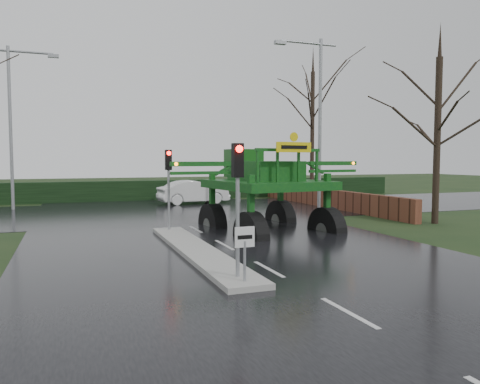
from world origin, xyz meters
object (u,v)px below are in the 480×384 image
object	(u,v)px
traffic_signal_far	(240,167)
crop_sprayer	(248,175)
street_light_right	(315,109)
traffic_signal_near	(238,181)
traffic_signal_mid	(169,172)
white_sedan	(194,204)
street_light_left_far	(15,113)
keep_left_sign	(245,245)

from	to	relation	value
traffic_signal_far	crop_sprayer	bearing A→B (deg)	71.00
traffic_signal_far	street_light_right	bearing A→B (deg)	101.95
traffic_signal_near	traffic_signal_far	size ratio (longest dim) A/B	1.00
traffic_signal_mid	street_light_right	distance (m)	11.05
white_sedan	street_light_left_far	bearing A→B (deg)	82.74
keep_left_sign	crop_sprayer	world-z (taller)	crop_sprayer
traffic_signal_near	white_sedan	xyz separation A→B (m)	(4.28, 20.86, -2.59)
traffic_signal_near	traffic_signal_far	distance (m)	22.42
street_light_right	white_sedan	world-z (taller)	street_light_right
keep_left_sign	white_sedan	xyz separation A→B (m)	(4.28, 21.35, -1.06)
traffic_signal_near	white_sedan	world-z (taller)	traffic_signal_near
street_light_left_far	traffic_signal_near	bearing A→B (deg)	-71.83
keep_left_sign	street_light_right	size ratio (longest dim) A/B	0.14
traffic_signal_far	street_light_left_far	distance (m)	15.08
traffic_signal_near	traffic_signal_far	xyz separation A→B (m)	(7.80, 21.02, 0.00)
traffic_signal_far	street_light_right	xyz separation A→B (m)	(1.69, -8.01, 3.40)
keep_left_sign	traffic_signal_near	distance (m)	1.61
traffic_signal_far	white_sedan	xyz separation A→B (m)	(-3.52, -0.16, -2.59)
white_sedan	traffic_signal_far	bearing A→B (deg)	-93.85
traffic_signal_near	white_sedan	size ratio (longest dim) A/B	0.71
traffic_signal_mid	crop_sprayer	size ratio (longest dim) A/B	0.38
street_light_left_far	crop_sprayer	distance (m)	17.79
street_light_left_far	white_sedan	size ratio (longest dim) A/B	2.02
traffic_signal_near	traffic_signal_mid	bearing A→B (deg)	90.00
crop_sprayer	white_sedan	xyz separation A→B (m)	(1.48, 14.35, -2.50)
traffic_signal_far	crop_sprayer	size ratio (longest dim) A/B	0.38
keep_left_sign	white_sedan	size ratio (longest dim) A/B	0.27
street_light_right	white_sedan	size ratio (longest dim) A/B	2.02
street_light_right	crop_sprayer	world-z (taller)	street_light_right
traffic_signal_mid	street_light_right	size ratio (longest dim) A/B	0.35
keep_left_sign	traffic_signal_far	size ratio (longest dim) A/B	0.38
street_light_left_far	white_sedan	distance (m)	12.68
street_light_left_far	crop_sprayer	size ratio (longest dim) A/B	1.06
keep_left_sign	traffic_signal_near	world-z (taller)	traffic_signal_near
traffic_signal_far	street_light_right	world-z (taller)	street_light_right
keep_left_sign	traffic_signal_mid	size ratio (longest dim) A/B	0.38
traffic_signal_near	traffic_signal_mid	world-z (taller)	same
keep_left_sign	traffic_signal_far	distance (m)	22.93
street_light_right	street_light_left_far	world-z (taller)	same
keep_left_sign	traffic_signal_far	world-z (taller)	traffic_signal_far
traffic_signal_mid	street_light_right	xyz separation A→B (m)	(9.49, 4.51, 3.40)
traffic_signal_mid	white_sedan	distance (m)	13.33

